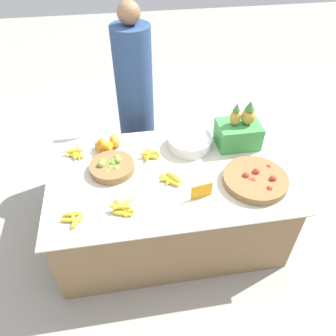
# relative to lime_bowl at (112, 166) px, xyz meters

# --- Properties ---
(ground_plane) EXTENTS (12.00, 12.00, 0.00)m
(ground_plane) POSITION_rel_lime_bowl_xyz_m (0.40, -0.10, -0.68)
(ground_plane) COLOR #A39E93
(market_table) EXTENTS (1.76, 1.10, 0.64)m
(market_table) POSITION_rel_lime_bowl_xyz_m (0.40, -0.10, -0.36)
(market_table) COLOR olive
(market_table) RESTS_ON ground_plane
(lime_bowl) EXTENTS (0.33, 0.33, 0.10)m
(lime_bowl) POSITION_rel_lime_bowl_xyz_m (0.00, 0.00, 0.00)
(lime_bowl) COLOR olive
(lime_bowl) RESTS_ON market_table
(tomato_basket) EXTENTS (0.46, 0.46, 0.09)m
(tomato_basket) POSITION_rel_lime_bowl_xyz_m (1.00, -0.30, -0.00)
(tomato_basket) COLOR olive
(tomato_basket) RESTS_ON market_table
(orange_pile) EXTENTS (0.21, 0.20, 0.11)m
(orange_pile) POSITION_rel_lime_bowl_xyz_m (-0.03, 0.26, 0.01)
(orange_pile) COLOR orange
(orange_pile) RESTS_ON market_table
(metal_bowl) EXTENTS (0.35, 0.35, 0.09)m
(metal_bowl) POSITION_rel_lime_bowl_xyz_m (0.63, 0.18, 0.01)
(metal_bowl) COLOR silver
(metal_bowl) RESTS_ON market_table
(price_sign) EXTENTS (0.15, 0.03, 0.12)m
(price_sign) POSITION_rel_lime_bowl_xyz_m (0.59, -0.37, 0.02)
(price_sign) COLOR orange
(price_sign) RESTS_ON market_table
(produce_crate) EXTENTS (0.33, 0.25, 0.39)m
(produce_crate) POSITION_rel_lime_bowl_xyz_m (1.01, 0.16, 0.09)
(produce_crate) COLOR green
(produce_crate) RESTS_ON market_table
(banana_bunch_front_left) EXTENTS (0.16, 0.16, 0.06)m
(banana_bunch_front_left) POSITION_rel_lime_bowl_xyz_m (0.41, -0.19, -0.01)
(banana_bunch_front_left) COLOR yellow
(banana_bunch_front_left) RESTS_ON market_table
(banana_bunch_middle_right) EXTENTS (0.17, 0.18, 0.05)m
(banana_bunch_middle_right) POSITION_rel_lime_bowl_xyz_m (0.29, 0.11, -0.01)
(banana_bunch_middle_right) COLOR yellow
(banana_bunch_middle_right) RESTS_ON market_table
(banana_bunch_middle_left) EXTENTS (0.16, 0.18, 0.05)m
(banana_bunch_middle_left) POSITION_rel_lime_bowl_xyz_m (-0.28, 0.22, -0.01)
(banana_bunch_middle_left) COLOR yellow
(banana_bunch_middle_left) RESTS_ON market_table
(banana_bunch_front_right) EXTENTS (0.16, 0.14, 0.03)m
(banana_bunch_front_right) POSITION_rel_lime_bowl_xyz_m (-0.26, -0.44, -0.02)
(banana_bunch_front_right) COLOR yellow
(banana_bunch_front_right) RESTS_ON market_table
(banana_bunch_front_center) EXTENTS (0.17, 0.18, 0.06)m
(banana_bunch_front_center) POSITION_rel_lime_bowl_xyz_m (0.05, -0.41, -0.01)
(banana_bunch_front_center) COLOR yellow
(banana_bunch_front_center) RESTS_ON market_table
(vendor_person) EXTENTS (0.33, 0.33, 1.60)m
(vendor_person) POSITION_rel_lime_bowl_xyz_m (0.25, 0.79, 0.06)
(vendor_person) COLOR navy
(vendor_person) RESTS_ON ground_plane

